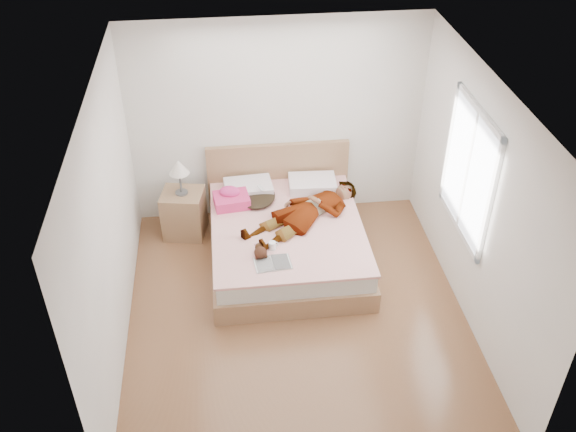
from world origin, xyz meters
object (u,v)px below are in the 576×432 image
(bed, at_px, (286,236))
(phone, at_px, (261,188))
(towel, at_px, (231,198))
(nightstand, at_px, (184,210))
(coffee_mug, at_px, (273,245))
(woman, at_px, (306,208))
(plush_toy, at_px, (260,252))
(magazine, at_px, (273,263))

(bed, bearing_deg, phone, 120.05)
(towel, xyz_separation_m, nightstand, (-0.59, 0.17, -0.25))
(coffee_mug, xyz_separation_m, nightstand, (-1.00, 1.08, -0.21))
(woman, relative_size, bed, 0.80)
(plush_toy, bearing_deg, magazine, -50.64)
(coffee_mug, bearing_deg, phone, 92.92)
(phone, height_order, bed, bed)
(bed, height_order, towel, bed)
(phone, bearing_deg, coffee_mug, -123.42)
(magazine, bearing_deg, bed, 73.20)
(magazine, height_order, coffee_mug, coffee_mug)
(magazine, relative_size, coffee_mug, 3.32)
(plush_toy, distance_m, nightstand, 1.49)
(towel, xyz_separation_m, magazine, (0.39, -1.17, -0.08))
(woman, xyz_separation_m, bed, (-0.24, -0.05, -0.35))
(woman, xyz_separation_m, magazine, (-0.47, -0.82, -0.11))
(towel, distance_m, coffee_mug, 1.00)
(bed, bearing_deg, magazine, -106.80)
(woman, bearing_deg, magazine, -66.43)
(woman, relative_size, magazine, 4.04)
(towel, bearing_deg, phone, 8.27)
(towel, distance_m, plush_toy, 1.06)
(coffee_mug, bearing_deg, woman, 51.41)
(woman, relative_size, nightstand, 1.58)
(woman, height_order, towel, woman)
(bed, bearing_deg, towel, 147.64)
(bed, relative_size, magazine, 5.02)
(towel, xyz_separation_m, coffee_mug, (0.41, -0.91, -0.04))
(plush_toy, height_order, nightstand, nightstand)
(nightstand, bearing_deg, bed, -25.01)
(woman, bearing_deg, towel, -148.25)
(towel, height_order, coffee_mug, towel)
(bed, height_order, magazine, bed)
(bed, relative_size, coffee_mug, 16.67)
(phone, distance_m, magazine, 1.23)
(bed, bearing_deg, plush_toy, -119.32)
(phone, height_order, nightstand, nightstand)
(coffee_mug, bearing_deg, bed, 68.01)
(phone, bearing_deg, woman, -75.00)
(phone, bearing_deg, plush_toy, -131.34)
(woman, distance_m, coffee_mug, 0.73)
(woman, bearing_deg, nightstand, -145.98)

